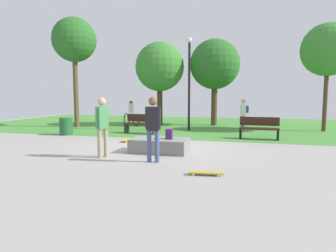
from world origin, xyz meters
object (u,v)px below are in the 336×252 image
Objects in this scene: skater_performing_trick at (102,122)px; tree_leaning_ash at (160,67)px; backpack_on_ledge at (169,134)px; skater_watching at (153,124)px; tree_broad_elm at (328,50)px; tree_slender_maple at (74,41)px; cyclist_on_bicycle at (131,115)px; skateboard_spare at (126,140)px; concrete_ledge at (160,145)px; pedestrian_with_backpack at (244,112)px; park_bench_far_left at (259,128)px; park_bench_center_lawn at (141,123)px; tree_tall_oak at (215,65)px; skateboard_by_ledge at (206,172)px; trash_bin at (66,126)px; lamp_post at (189,75)px.

skater_performing_trick is 9.54m from tree_leaning_ash.
skater_watching is (-0.08, -1.45, 0.46)m from backpack_on_ledge.
tree_broad_elm is (8.83, -0.66, 0.57)m from tree_leaning_ash.
backpack_on_ledge is 0.05× the size of tree_slender_maple.
skater_watching is at bearing -64.57° from cyclist_on_bicycle.
skater_watching is 0.33× the size of tree_broad_elm.
skater_performing_trick is at bearing -79.68° from skateboard_spare.
skateboard_spare is (-0.54, 2.96, -0.97)m from skater_performing_trick.
concrete_ledge is 1.67m from skater_watching.
tree_leaning_ash is at bearing 161.19° from pedestrian_with_backpack.
tree_broad_elm is (6.17, 7.28, 3.44)m from backpack_on_ledge.
backpack_on_ledge is 4.71m from park_bench_far_left.
park_bench_center_lawn reaches higher than backpack_on_ledge.
tree_broad_elm reaches higher than skater_watching.
tree_tall_oak is (3.15, 0.83, 0.14)m from tree_leaning_ash.
skater_performing_trick is at bearing -81.68° from park_bench_center_lawn.
skater_performing_trick is 1.07× the size of park_bench_center_lawn.
concrete_ledge is 2.21× the size of skateboard_by_ledge.
concrete_ledge is at bearing -42.16° from skateboard_spare.
tree_broad_elm reaches higher than cyclist_on_bicycle.
tree_broad_elm is at bearing 33.47° from skateboard_spare.
skater_performing_trick is 0.29× the size of tree_slender_maple.
tree_slender_maple is at bearing 135.88° from skateboard_by_ledge.
tree_broad_elm is 3.29× the size of pedestrian_with_backpack.
tree_slender_maple reaches higher than cyclist_on_bicycle.
tree_leaning_ash is 6.71m from trash_bin.
trash_bin is 5.02m from cyclist_on_bicycle.
concrete_ledge is 0.38× the size of lamp_post.
tree_leaning_ash reaches higher than skateboard_spare.
tree_tall_oak is 1.09× the size of lamp_post.
cyclist_on_bicycle is at bearing 115.43° from skater_watching.
park_bench_far_left reaches higher than concrete_ledge.
skater_watching reaches higher than pedestrian_with_backpack.
tree_leaning_ash is 8.87m from tree_broad_elm.
cyclist_on_bicycle is at bearing -155.19° from backpack_on_ledge.
tree_tall_oak is 5.89m from tree_broad_elm.
tree_broad_elm is 1.13× the size of lamp_post.
skater_watching is 1.10× the size of pedestrian_with_backpack.
backpack_on_ledge is at bearing -93.20° from tree_tall_oak.
skater_performing_trick is 2.15× the size of skateboard_by_ledge.
skateboard_spare is 5.52m from park_bench_far_left.
park_bench_far_left is 4.67m from lamp_post.
pedestrian_with_backpack is (2.23, 6.27, 0.38)m from backpack_on_ledge.
pedestrian_with_backpack is at bearing 7.50° from lamp_post.
lamp_post is (-1.99, 8.31, 2.76)m from skateboard_by_ledge.
skater_watching is 11.14m from tree_broad_elm.
tree_slender_maple reaches higher than skater_watching.
tree_tall_oak reaches higher than concrete_ledge.
backpack_on_ledge reaches higher than skateboard_by_ledge.
tree_tall_oak reaches higher than skater_performing_trick.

